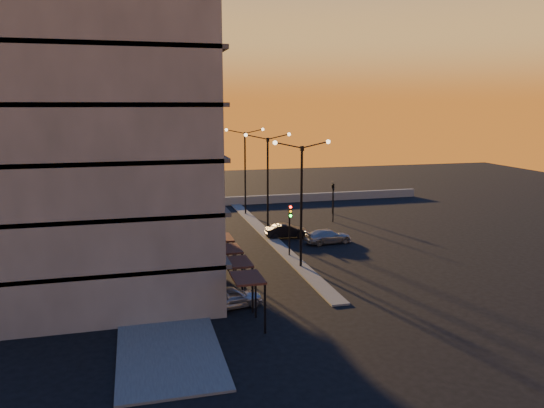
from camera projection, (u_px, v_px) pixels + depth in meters
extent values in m
plane|color=black|center=(301.00, 267.00, 39.67)|extent=(120.00, 120.00, 0.00)
cube|color=#4E4E4C|center=(155.00, 262.00, 40.84)|extent=(5.00, 40.00, 0.12)
cube|color=#4E4E4C|center=(268.00, 235.00, 49.17)|extent=(1.20, 36.00, 0.12)
cube|color=slate|center=(251.00, 200.00, 64.79)|extent=(44.00, 0.50, 1.00)
cylinder|color=#666259|center=(96.00, 97.00, 35.76)|extent=(14.00, 14.00, 25.00)
cube|color=#666259|center=(91.00, 96.00, 31.01)|extent=(14.00, 10.00, 25.00)
cylinder|color=black|center=(105.00, 253.00, 37.78)|extent=(14.16, 14.16, 2.40)
cube|color=black|center=(214.00, 232.00, 35.41)|extent=(0.15, 3.20, 1.20)
cylinder|color=black|center=(301.00, 209.00, 38.84)|extent=(0.18, 0.18, 9.00)
cube|color=black|center=(302.00, 148.00, 38.03)|extent=(0.25, 0.25, 0.35)
sphere|color=#FFE5B2|center=(275.00, 143.00, 37.44)|extent=(0.32, 0.32, 0.32)
sphere|color=#FFE5B2|center=(328.00, 142.00, 38.44)|extent=(0.32, 0.32, 0.32)
cylinder|color=black|center=(268.00, 188.00, 48.34)|extent=(0.18, 0.18, 9.00)
cube|color=black|center=(268.00, 140.00, 47.53)|extent=(0.25, 0.25, 0.35)
sphere|color=#FFE5B2|center=(246.00, 135.00, 46.95)|extent=(0.32, 0.32, 0.32)
sphere|color=#FFE5B2|center=(289.00, 134.00, 47.95)|extent=(0.32, 0.32, 0.32)
cylinder|color=black|center=(245.00, 174.00, 57.85)|extent=(0.18, 0.18, 9.00)
cube|color=black|center=(245.00, 134.00, 57.03)|extent=(0.25, 0.25, 0.35)
sphere|color=#FFE5B2|center=(226.00, 130.00, 56.45)|extent=(0.32, 0.32, 0.32)
sphere|color=#FFE5B2|center=(263.00, 129.00, 57.45)|extent=(0.32, 0.32, 0.32)
cylinder|color=black|center=(289.00, 237.00, 42.23)|extent=(0.12, 0.12, 3.20)
cube|color=black|center=(290.00, 211.00, 41.66)|extent=(0.28, 0.16, 1.00)
sphere|color=#FF0C05|center=(291.00, 207.00, 41.50)|extent=(0.20, 0.20, 0.20)
sphere|color=orange|center=(291.00, 211.00, 41.56)|extent=(0.20, 0.20, 0.20)
sphere|color=#0CFF26|center=(291.00, 216.00, 41.63)|extent=(0.20, 0.20, 0.20)
cylinder|color=black|center=(333.00, 209.00, 54.72)|extent=(0.12, 0.12, 2.80)
imported|color=black|center=(334.00, 192.00, 54.39)|extent=(0.13, 0.16, 0.80)
cylinder|color=black|center=(333.00, 201.00, 58.90)|extent=(0.12, 0.12, 2.80)
imported|color=black|center=(333.00, 185.00, 58.56)|extent=(0.42, 1.99, 0.80)
imported|color=#AFB1B7|center=(231.00, 297.00, 31.73)|extent=(4.03, 2.20, 1.30)
imported|color=black|center=(287.00, 231.00, 48.37)|extent=(3.99, 1.66, 1.28)
imported|color=gray|center=(328.00, 236.00, 46.54)|extent=(4.37, 2.13, 1.22)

